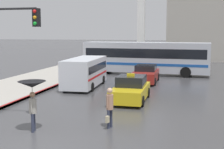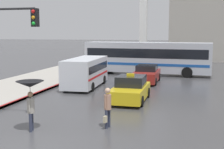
{
  "view_description": "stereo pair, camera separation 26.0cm",
  "coord_description": "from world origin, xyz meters",
  "px_view_note": "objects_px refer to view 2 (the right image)",
  "views": [
    {
      "loc": [
        5.19,
        -9.49,
        4.03
      ],
      "look_at": [
        0.59,
        9.28,
        1.4
      ],
      "focal_mm": 50.0,
      "sensor_mm": 36.0,
      "label": 1
    },
    {
      "loc": [
        5.45,
        -9.43,
        4.03
      ],
      "look_at": [
        0.59,
        9.28,
        1.4
      ],
      "focal_mm": 50.0,
      "sensor_mm": 36.0,
      "label": 2
    }
  ],
  "objects_px": {
    "ambulance_van": "(86,71)",
    "pedestrian_with_umbrella": "(30,90)",
    "sedan_red": "(147,74)",
    "city_bus": "(147,57)",
    "taxi": "(131,90)",
    "pedestrian_man": "(108,105)"
  },
  "relations": [
    {
      "from": "taxi",
      "to": "city_bus",
      "type": "height_order",
      "value": "city_bus"
    },
    {
      "from": "pedestrian_with_umbrella",
      "to": "ambulance_van",
      "type": "bearing_deg",
      "value": -6.17
    },
    {
      "from": "pedestrian_with_umbrella",
      "to": "pedestrian_man",
      "type": "distance_m",
      "value": 3.23
    },
    {
      "from": "taxi",
      "to": "pedestrian_man",
      "type": "relative_size",
      "value": 2.35
    },
    {
      "from": "city_bus",
      "to": "sedan_red",
      "type": "bearing_deg",
      "value": -168.5
    },
    {
      "from": "pedestrian_with_umbrella",
      "to": "city_bus",
      "type": "bearing_deg",
      "value": -19.73
    },
    {
      "from": "taxi",
      "to": "city_bus",
      "type": "xyz_separation_m",
      "value": [
        -0.75,
        11.94,
        1.03
      ]
    },
    {
      "from": "taxi",
      "to": "city_bus",
      "type": "relative_size",
      "value": 0.34
    },
    {
      "from": "ambulance_van",
      "to": "city_bus",
      "type": "bearing_deg",
      "value": -115.27
    },
    {
      "from": "pedestrian_man",
      "to": "sedan_red",
      "type": "bearing_deg",
      "value": -162.9
    },
    {
      "from": "ambulance_van",
      "to": "pedestrian_with_umbrella",
      "type": "distance_m",
      "value": 10.61
    },
    {
      "from": "city_bus",
      "to": "taxi",
      "type": "bearing_deg",
      "value": -172.84
    },
    {
      "from": "taxi",
      "to": "pedestrian_man",
      "type": "xyz_separation_m",
      "value": [
        0.08,
        -5.41,
        0.32
      ]
    },
    {
      "from": "city_bus",
      "to": "pedestrian_man",
      "type": "xyz_separation_m",
      "value": [
        0.83,
        -17.35,
        -0.71
      ]
    },
    {
      "from": "sedan_red",
      "to": "pedestrian_with_umbrella",
      "type": "height_order",
      "value": "pedestrian_with_umbrella"
    },
    {
      "from": "city_bus",
      "to": "pedestrian_with_umbrella",
      "type": "height_order",
      "value": "city_bus"
    },
    {
      "from": "taxi",
      "to": "pedestrian_with_umbrella",
      "type": "xyz_separation_m",
      "value": [
        -2.83,
        -6.62,
        1.05
      ]
    },
    {
      "from": "pedestrian_with_umbrella",
      "to": "taxi",
      "type": "bearing_deg",
      "value": -36.46
    },
    {
      "from": "ambulance_van",
      "to": "city_bus",
      "type": "distance_m",
      "value": 8.75
    },
    {
      "from": "sedan_red",
      "to": "pedestrian_with_umbrella",
      "type": "bearing_deg",
      "value": 78.59
    },
    {
      "from": "pedestrian_with_umbrella",
      "to": "pedestrian_man",
      "type": "relative_size",
      "value": 1.21
    },
    {
      "from": "ambulance_van",
      "to": "pedestrian_with_umbrella",
      "type": "relative_size",
      "value": 2.75
    }
  ]
}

